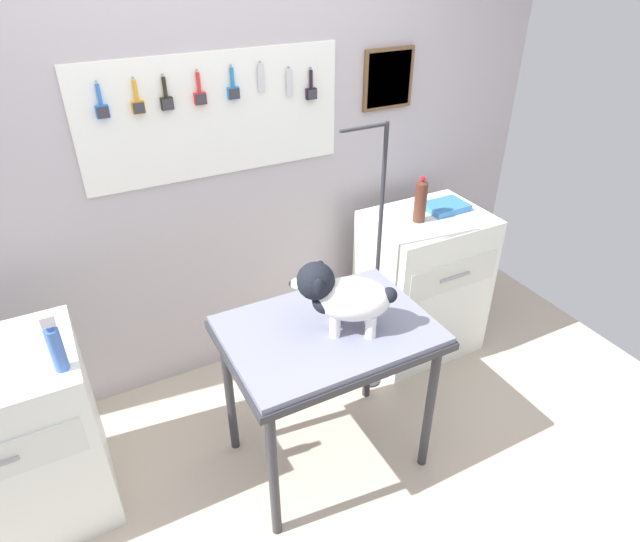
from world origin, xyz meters
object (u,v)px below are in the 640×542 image
object	(u,v)px
dog	(342,296)
soda_bottle	(421,201)
grooming_table	(328,343)
cabinet_right	(422,283)
grooming_arm	(375,279)

from	to	relation	value
dog	soda_bottle	distance (m)	0.98
grooming_table	dog	size ratio (longest dim) A/B	2.14
cabinet_right	soda_bottle	xyz separation A→B (m)	(-0.09, -0.01, 0.58)
grooming_table	grooming_arm	world-z (taller)	grooming_arm
grooming_table	cabinet_right	size ratio (longest dim) A/B	1.01
grooming_table	grooming_arm	size ratio (longest dim) A/B	0.59
grooming_table	dog	xyz separation A→B (m)	(0.04, -0.03, 0.26)
cabinet_right	soda_bottle	world-z (taller)	soda_bottle
dog	soda_bottle	bearing A→B (deg)	34.27
cabinet_right	soda_bottle	bearing A→B (deg)	-171.35
dog	cabinet_right	bearing A→B (deg)	32.15
grooming_table	grooming_arm	xyz separation A→B (m)	(0.47, 0.35, -0.01)
grooming_arm	dog	bearing A→B (deg)	-138.09
dog	cabinet_right	xyz separation A→B (m)	(0.90, 0.56, -0.54)
grooming_table	soda_bottle	bearing A→B (deg)	31.22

